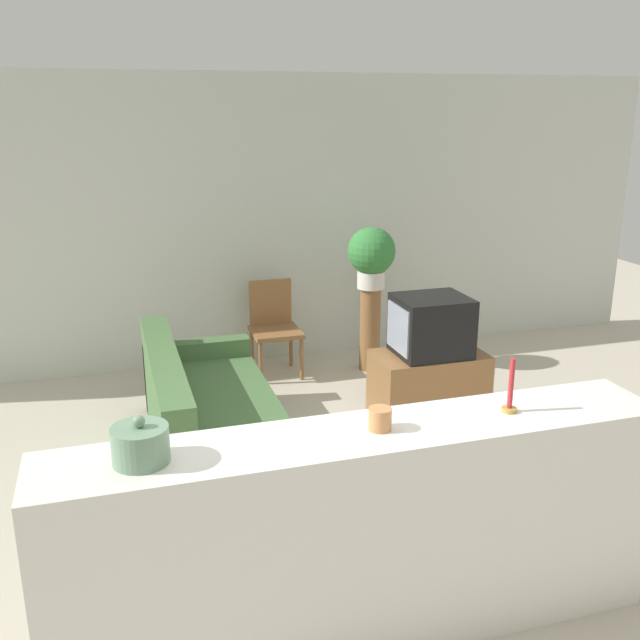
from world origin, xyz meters
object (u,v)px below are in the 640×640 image
wooden_chair (274,323)px  television (431,326)px  potted_plant (372,254)px  decorative_bowl (140,444)px  couch (209,418)px

wooden_chair → television: bearing=-55.0°
potted_plant → decorative_bowl: bearing=-124.1°
television → decorative_bowl: 3.17m
television → potted_plant: (-0.06, 1.15, 0.34)m
television → couch: bearing=-175.7°
decorative_bowl → potted_plant: bearing=55.9°
couch → television: size_ratio=3.41×
couch → wooden_chair: bearing=60.5°
decorative_bowl → wooden_chair: bearing=68.7°
wooden_chair → decorative_bowl: 3.81m
decorative_bowl → television: bearing=43.2°
television → decorative_bowl: (-2.30, -2.16, 0.36)m
couch → potted_plant: (1.71, 1.29, 0.83)m
couch → decorative_bowl: decorative_bowl is taller
television → wooden_chair: (-0.94, 1.34, -0.29)m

